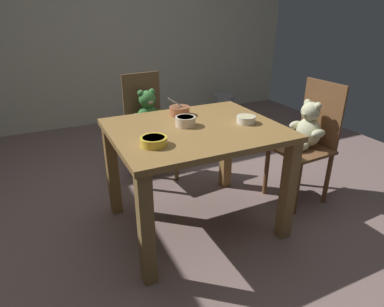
{
  "coord_description": "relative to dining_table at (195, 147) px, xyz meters",
  "views": [
    {
      "loc": [
        -0.86,
        -1.77,
        1.43
      ],
      "look_at": [
        0.0,
        0.05,
        0.52
      ],
      "focal_mm": 30.89,
      "sensor_mm": 36.0,
      "label": 1
    }
  ],
  "objects": [
    {
      "name": "porridge_bowl_white_near_right",
      "position": [
        0.33,
        -0.07,
        0.16
      ],
      "size": [
        0.12,
        0.12,
        0.05
      ],
      "color": "silver",
      "rests_on": "dining_table"
    },
    {
      "name": "porridge_bowl_terracotta_far_center",
      "position": [
        0.01,
        0.27,
        0.17
      ],
      "size": [
        0.15,
        0.14,
        0.13
      ],
      "color": "#B76C46",
      "rests_on": "dining_table"
    },
    {
      "name": "porridge_bowl_yellow_near_left",
      "position": [
        -0.34,
        -0.17,
        0.16
      ],
      "size": [
        0.15,
        0.15,
        0.05
      ],
      "color": "yellow",
      "rests_on": "dining_table"
    },
    {
      "name": "wall_rear",
      "position": [
        0.0,
        2.56,
        0.82
      ],
      "size": [
        5.2,
        0.08,
        2.83
      ],
      "primitive_type": "cube",
      "color": "beige",
      "rests_on": "ground_plane"
    },
    {
      "name": "teddy_chair_far_center",
      "position": [
        -0.04,
        0.83,
        -0.05
      ],
      "size": [
        0.4,
        0.4,
        0.91
      ],
      "rotation": [
        0.0,
        0.0,
        -1.48
      ],
      "color": "brown",
      "rests_on": "ground_plane"
    },
    {
      "name": "ground_plane",
      "position": [
        0.0,
        0.0,
        -0.61
      ],
      "size": [
        5.2,
        5.2,
        0.04
      ],
      "color": "#7D6560"
    },
    {
      "name": "teddy_chair_near_right",
      "position": [
        0.92,
        -0.03,
        -0.05
      ],
      "size": [
        0.4,
        0.42,
        0.92
      ],
      "rotation": [
        0.0,
        0.0,
        3.2
      ],
      "color": "brown",
      "rests_on": "ground_plane"
    },
    {
      "name": "dining_table",
      "position": [
        0.0,
        0.0,
        0.0
      ],
      "size": [
        1.05,
        0.87,
        0.73
      ],
      "color": "olive",
      "rests_on": "ground_plane"
    },
    {
      "name": "porridge_bowl_cream_center",
      "position": [
        -0.05,
        0.05,
        0.17
      ],
      "size": [
        0.13,
        0.13,
        0.06
      ],
      "color": "beige",
      "rests_on": "dining_table"
    },
    {
      "name": "metal_pail",
      "position": [
        1.5,
        2.15,
        -0.45
      ],
      "size": [
        0.3,
        0.3,
        0.28
      ],
      "primitive_type": "cylinder",
      "color": "#93969B",
      "rests_on": "ground_plane"
    }
  ]
}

